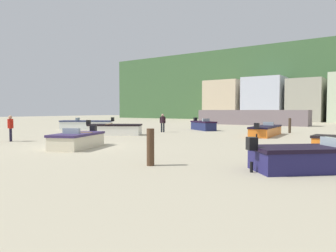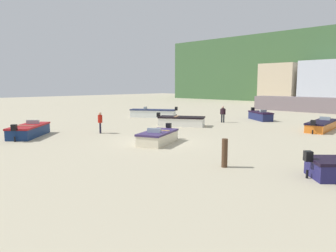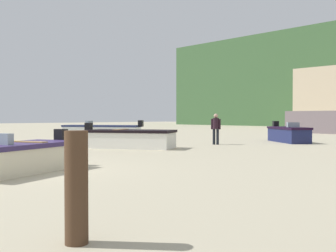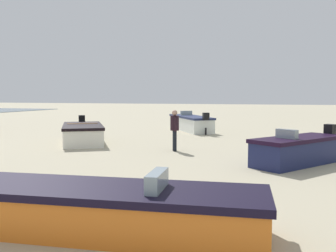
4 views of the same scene
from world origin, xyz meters
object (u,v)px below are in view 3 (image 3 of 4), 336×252
boat_white_6 (102,132)px  boat_white_7 (130,139)px  boat_cream_5 (16,157)px  boat_navy_3 (288,134)px  mooring_post_near_water (76,187)px  beach_walker_foreground (216,126)px

boat_white_6 → boat_white_7: 8.04m
boat_cream_5 → boat_white_6: size_ratio=0.74×
boat_navy_3 → boat_white_7: boat_navy_3 is taller
boat_cream_5 → boat_white_7: bearing=-80.4°
boat_white_7 → mooring_post_near_water: 14.32m
boat_navy_3 → mooring_post_near_water: bearing=59.5°
boat_cream_5 → boat_white_7: boat_white_7 is taller
mooring_post_near_water → beach_walker_foreground: beach_walker_foreground is taller
boat_white_6 → beach_walker_foreground: beach_walker_foreground is taller
boat_cream_5 → boat_white_7: size_ratio=0.86×
mooring_post_near_water → boat_navy_3: bearing=113.6°
boat_white_6 → mooring_post_near_water: 22.17m
boat_navy_3 → mooring_post_near_water: mooring_post_near_water is taller
boat_white_6 → beach_walker_foreground: (8.49, 1.39, 0.48)m
boat_cream_5 → beach_walker_foreground: bearing=-96.6°
boat_cream_5 → mooring_post_near_water: mooring_post_near_water is taller
boat_cream_5 → boat_white_6: boat_white_6 is taller
beach_walker_foreground → boat_navy_3: bearing=-131.5°
beach_walker_foreground → mooring_post_near_water: bearing=102.4°
boat_white_7 → mooring_post_near_water: size_ratio=3.36×
boat_cream_5 → beach_walker_foreground: size_ratio=2.31×
boat_navy_3 → boat_cream_5: (1.78, -16.64, -0.05)m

